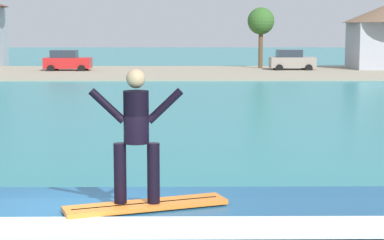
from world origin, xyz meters
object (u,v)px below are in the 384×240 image
(tree_tall_bare, at_px, (261,22))
(car_near_shore, at_px, (67,61))
(car_far_shore, at_px, (292,60))
(surfboard, at_px, (146,205))
(surfer, at_px, (136,129))

(tree_tall_bare, bearing_deg, car_near_shore, -168.16)
(car_far_shore, height_order, tree_tall_bare, tree_tall_bare)
(car_near_shore, bearing_deg, surfboard, -79.12)
(surfer, height_order, car_near_shore, surfer)
(surfboard, relative_size, tree_tall_bare, 0.38)
(car_near_shore, distance_m, tree_tall_bare, 17.49)
(car_near_shore, bearing_deg, surfer, -79.25)
(car_far_shore, bearing_deg, car_near_shore, -177.36)
(surfboard, distance_m, tree_tall_bare, 53.35)
(surfer, xyz_separation_m, tree_tall_bare, (7.46, 52.77, 1.92))
(tree_tall_bare, bearing_deg, surfer, -98.05)
(surfboard, distance_m, car_near_shore, 50.14)
(surfboard, relative_size, surfer, 1.24)
(surfboard, height_order, car_near_shore, car_near_shore)
(car_far_shore, relative_size, tree_tall_bare, 0.69)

